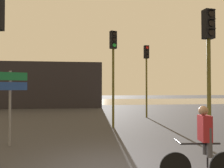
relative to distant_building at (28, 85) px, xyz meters
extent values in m
cube|color=gray|center=(7.02, 10.00, -2.36)|extent=(80.00, 16.00, 0.01)
cube|color=black|center=(0.00, 0.00, 0.00)|extent=(15.79, 4.00, 4.74)
cylinder|color=#4C4719|center=(7.70, -13.35, -0.35)|extent=(0.12, 0.12, 4.05)
cube|color=black|center=(7.70, -13.35, 2.13)|extent=(0.39, 0.34, 0.90)
cylinder|color=black|center=(7.75, -13.48, 2.42)|extent=(0.19, 0.10, 0.19)
cube|color=black|center=(7.76, -13.50, 2.53)|extent=(0.22, 0.18, 0.02)
cylinder|color=black|center=(7.75, -13.48, 2.13)|extent=(0.19, 0.10, 0.19)
cube|color=black|center=(7.76, -13.50, 2.24)|extent=(0.22, 0.18, 0.02)
cylinder|color=green|center=(7.75, -13.48, 1.84)|extent=(0.19, 0.10, 0.19)
cube|color=black|center=(7.76, -13.50, 1.95)|extent=(0.22, 0.18, 0.02)
cylinder|color=#4C4719|center=(10.08, -18.15, -0.61)|extent=(0.12, 0.12, 3.52)
cube|color=black|center=(10.08, -18.15, 1.60)|extent=(0.35, 0.29, 0.90)
cylinder|color=black|center=(10.10, -18.28, 1.89)|extent=(0.19, 0.06, 0.19)
cube|color=black|center=(10.11, -18.30, 2.00)|extent=(0.21, 0.15, 0.02)
cylinder|color=black|center=(10.10, -18.28, 1.60)|extent=(0.19, 0.06, 0.19)
cube|color=black|center=(10.11, -18.30, 1.71)|extent=(0.21, 0.15, 0.02)
cylinder|color=black|center=(10.10, -18.28, 1.31)|extent=(0.19, 0.06, 0.19)
cube|color=black|center=(10.11, -18.30, 1.42)|extent=(0.21, 0.15, 0.02)
cylinder|color=#4C4719|center=(10.47, -9.71, -0.32)|extent=(0.12, 0.12, 4.09)
cube|color=black|center=(10.47, -9.71, 2.17)|extent=(0.36, 0.30, 0.90)
cylinder|color=red|center=(10.49, -9.84, 2.46)|extent=(0.19, 0.06, 0.19)
cube|color=black|center=(10.50, -9.86, 2.57)|extent=(0.21, 0.15, 0.02)
cylinder|color=black|center=(10.49, -9.84, 2.17)|extent=(0.19, 0.06, 0.19)
cube|color=black|center=(10.50, -9.86, 2.28)|extent=(0.21, 0.15, 0.02)
cylinder|color=black|center=(10.49, -9.84, 1.88)|extent=(0.19, 0.06, 0.19)
cube|color=black|center=(10.50, -9.86, 1.99)|extent=(0.21, 0.15, 0.02)
cylinder|color=slate|center=(3.72, -16.55, -1.07)|extent=(0.08, 0.08, 2.60)
cube|color=#116038|center=(3.74, -16.60, 0.04)|extent=(1.04, 0.41, 0.28)
cube|color=navy|center=(3.74, -16.60, -0.30)|extent=(1.04, 0.41, 0.28)
cylinder|color=black|center=(8.20, -20.06, -2.04)|extent=(0.66, 0.10, 0.66)
cylinder|color=black|center=(8.72, -20.11, -1.54)|extent=(0.84, 0.11, 0.04)
cylinder|color=black|center=(8.87, -20.12, -1.76)|extent=(0.04, 0.04, 0.55)
cylinder|color=black|center=(8.25, -20.07, -1.49)|extent=(0.07, 0.46, 0.03)
cylinder|color=#3F3F47|center=(8.88, -20.02, -1.49)|extent=(0.11, 0.11, 0.60)
cylinder|color=#3F3F47|center=(8.86, -20.22, -1.49)|extent=(0.11, 0.11, 0.60)
cube|color=maroon|center=(8.82, -20.12, -1.22)|extent=(0.23, 0.32, 0.54)
sphere|color=#846047|center=(8.79, -20.11, -0.85)|extent=(0.20, 0.20, 0.20)
camera|label=1|loc=(6.37, -24.44, -0.39)|focal=35.00mm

